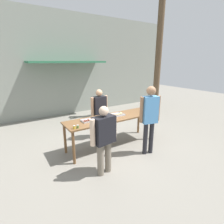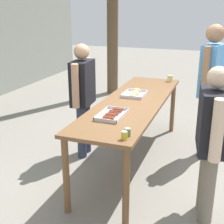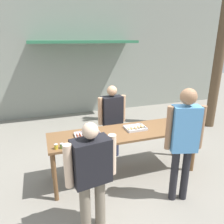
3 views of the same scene
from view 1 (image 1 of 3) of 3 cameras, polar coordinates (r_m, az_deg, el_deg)
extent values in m
plane|color=gray|center=(5.35, 0.00, -10.78)|extent=(24.00, 24.00, 0.00)
cube|color=gray|center=(8.41, -15.53, 14.47)|extent=(12.00, 0.12, 4.50)
cube|color=#2D704C|center=(7.88, -14.33, 15.56)|extent=(3.20, 1.00, 0.08)
cube|color=brown|center=(5.01, 0.00, -1.87)|extent=(2.75, 0.77, 0.04)
cylinder|color=brown|center=(4.38, -12.42, -11.41)|extent=(0.07, 0.07, 0.85)
cylinder|color=brown|center=(5.72, 12.86, -4.68)|extent=(0.07, 0.07, 0.85)
cylinder|color=brown|center=(4.93, -15.10, -8.36)|extent=(0.07, 0.07, 0.85)
cylinder|color=brown|center=(6.15, 8.64, -2.95)|extent=(0.07, 0.07, 0.85)
cube|color=silver|center=(4.73, -7.29, -2.82)|extent=(0.44, 0.27, 0.01)
cube|color=silver|center=(4.61, -6.59, -3.01)|extent=(0.44, 0.01, 0.03)
cube|color=silver|center=(4.83, -7.97, -2.15)|extent=(0.44, 0.01, 0.03)
cube|color=silver|center=(4.64, -9.72, -3.03)|extent=(0.01, 0.27, 0.03)
cube|color=silver|center=(4.82, -4.97, -2.12)|extent=(0.01, 0.27, 0.03)
cylinder|color=brown|center=(4.66, -9.32, -2.97)|extent=(0.03, 0.12, 0.03)
cylinder|color=brown|center=(4.67, -8.69, -2.88)|extent=(0.04, 0.13, 0.03)
cylinder|color=brown|center=(4.70, -8.15, -2.77)|extent=(0.02, 0.13, 0.02)
cylinder|color=brown|center=(4.72, -7.60, -2.62)|extent=(0.03, 0.12, 0.03)
cylinder|color=brown|center=(4.74, -7.07, -2.58)|extent=(0.03, 0.13, 0.02)
cylinder|color=brown|center=(4.76, -6.51, -2.48)|extent=(0.03, 0.13, 0.02)
cylinder|color=brown|center=(4.78, -5.97, -2.37)|extent=(0.03, 0.14, 0.02)
cylinder|color=brown|center=(4.79, -5.32, -2.25)|extent=(0.03, 0.12, 0.03)
cube|color=silver|center=(5.16, 1.78, -1.04)|extent=(0.38, 0.29, 0.01)
cube|color=silver|center=(5.05, 2.70, -1.21)|extent=(0.38, 0.01, 0.03)
cube|color=silver|center=(5.27, 0.89, -0.43)|extent=(0.38, 0.01, 0.03)
cube|color=silver|center=(5.06, 0.05, -1.15)|extent=(0.01, 0.29, 0.03)
cube|color=silver|center=(5.26, 3.45, -0.49)|extent=(0.01, 0.29, 0.03)
ellipsoid|color=#D6B77F|center=(5.07, 0.56, -1.04)|extent=(0.07, 0.11, 0.04)
ellipsoid|color=#D6B77F|center=(5.12, 1.12, -0.88)|extent=(0.06, 0.12, 0.04)
ellipsoid|color=#D6B77F|center=(5.15, 1.84, -0.79)|extent=(0.06, 0.11, 0.04)
ellipsoid|color=#D6B77F|center=(5.20, 2.36, -0.60)|extent=(0.06, 0.10, 0.05)
ellipsoid|color=#D6B77F|center=(5.24, 2.97, -0.42)|extent=(0.09, 0.13, 0.06)
cylinder|color=gold|center=(4.23, -12.23, -4.92)|extent=(0.06, 0.06, 0.07)
cylinder|color=#B2B2B7|center=(4.22, -12.26, -4.41)|extent=(0.06, 0.06, 0.01)
cylinder|color=#567A38|center=(4.26, -11.13, -4.74)|extent=(0.06, 0.06, 0.07)
cylinder|color=#B2B2B7|center=(4.24, -11.16, -4.23)|extent=(0.06, 0.06, 0.01)
cylinder|color=#DBC67A|center=(5.55, 12.20, 0.32)|extent=(0.09, 0.09, 0.10)
cylinder|color=#333851|center=(5.71, -4.80, -4.83)|extent=(0.13, 0.13, 0.76)
cylinder|color=#333851|center=(5.81, -3.22, -4.43)|extent=(0.13, 0.13, 0.76)
cube|color=black|center=(5.55, -4.14, 1.99)|extent=(0.44, 0.26, 0.61)
sphere|color=tan|center=(5.46, -4.23, 6.29)|extent=(0.21, 0.21, 0.21)
cylinder|color=tan|center=(5.41, -6.44, 1.73)|extent=(0.10, 0.10, 0.58)
cylinder|color=tan|center=(5.69, -1.96, 2.54)|extent=(0.10, 0.10, 0.58)
cylinder|color=#756B5B|center=(4.06, -1.31, -14.22)|extent=(0.14, 0.14, 0.75)
cylinder|color=#756B5B|center=(3.94, -3.78, -15.25)|extent=(0.14, 0.14, 0.75)
cube|color=black|center=(3.70, -2.65, -5.81)|extent=(0.51, 0.33, 0.59)
sphere|color=beige|center=(3.56, -2.74, 0.34)|extent=(0.20, 0.20, 0.20)
cylinder|color=beige|center=(3.87, 0.72, -4.53)|extent=(0.11, 0.11, 0.56)
cylinder|color=beige|center=(3.53, -6.37, -6.75)|extent=(0.11, 0.11, 0.56)
cylinder|color=#232328|center=(4.89, 12.66, -8.18)|extent=(0.12, 0.12, 0.88)
cylinder|color=#232328|center=(4.81, 10.81, -8.50)|extent=(0.12, 0.12, 0.88)
cube|color=#5193D1|center=(4.58, 12.31, 0.72)|extent=(0.44, 0.31, 0.70)
sphere|color=#936B4C|center=(4.48, 12.68, 6.75)|extent=(0.24, 0.24, 0.24)
cylinder|color=#936B4C|center=(4.70, 14.88, 1.15)|extent=(0.09, 0.09, 0.66)
cylinder|color=#936B4C|center=(4.46, 9.63, 0.68)|extent=(0.09, 0.09, 0.66)
cylinder|color=brown|center=(8.13, 15.19, 21.01)|extent=(0.27, 0.27, 6.35)
camera|label=2|loc=(3.17, -54.26, 2.73)|focal=50.00mm
camera|label=3|loc=(1.36, 30.97, 16.57)|focal=35.00mm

